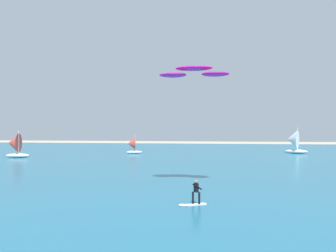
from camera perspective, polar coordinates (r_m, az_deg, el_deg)
The scene contains 6 objects.
ocean at distance 57.22m, azimuth 2.52°, elevation -5.26°, with size 160.00×90.00×0.10m, color #236B89.
kitesurfer at distance 24.56m, azimuth 4.10°, elevation -11.09°, with size 2.00×1.37×1.67m.
kite at distance 30.70m, azimuth 4.16°, elevation 8.62°, with size 6.06×2.22×0.91m.
sailboat_far_left at distance 71.09m, azimuth 19.40°, elevation -2.35°, with size 4.36×3.91×4.91m.
sailboat_heeled_over at distance 63.64m, azimuth -23.38°, elevation -2.82°, with size 3.96×3.42×4.51m.
sailboat_far_right at distance 66.75m, azimuth -5.77°, elevation -3.03°, with size 3.15×2.75×3.55m.
Camera 1 is at (3.85, -7.25, 5.52)m, focal length 38.10 mm.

